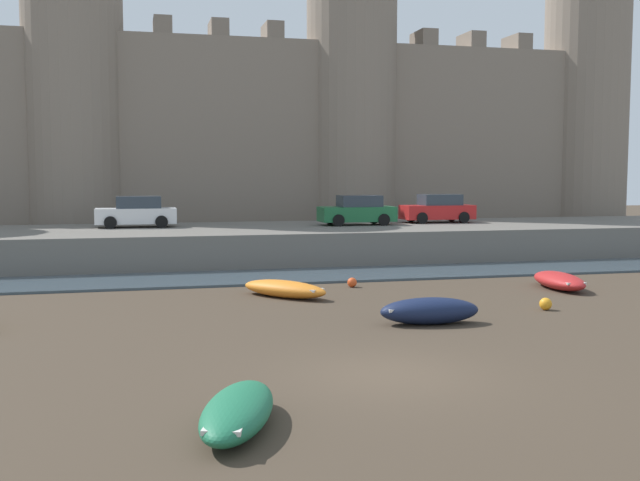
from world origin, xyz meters
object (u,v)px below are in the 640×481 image
at_px(rowboat_foreground_centre, 238,410).
at_px(car_quay_east, 357,211).
at_px(mooring_buoy_near_channel, 546,304).
at_px(rowboat_foreground_left, 284,288).
at_px(car_quay_centre_east, 137,212).
at_px(rowboat_near_channel_right, 430,310).
at_px(car_quay_centre_west, 438,209).
at_px(mooring_buoy_mid_mud, 352,282).
at_px(rowboat_midflat_right, 559,280).

height_order(rowboat_foreground_centre, car_quay_east, car_quay_east).
height_order(mooring_buoy_near_channel, car_quay_east, car_quay_east).
distance_m(rowboat_foreground_centre, mooring_buoy_near_channel, 14.43).
xyz_separation_m(rowboat_foreground_left, car_quay_centre_east, (-5.07, 13.99, 2.13)).
bearing_deg(rowboat_near_channel_right, car_quay_east, 79.62).
bearing_deg(car_quay_centre_west, rowboat_foreground_centre, -119.03).
relative_size(mooring_buoy_near_channel, mooring_buoy_mid_mud, 1.07).
xyz_separation_m(rowboat_near_channel_right, car_quay_centre_east, (-8.27, 19.81, 2.04)).
bearing_deg(rowboat_near_channel_right, rowboat_foreground_left, 118.81).
bearing_deg(rowboat_midflat_right, rowboat_near_channel_right, -145.18).
bearing_deg(rowboat_near_channel_right, car_quay_centre_west, 66.55).
distance_m(rowboat_near_channel_right, mooring_buoy_mid_mud, 7.55).
bearing_deg(rowboat_foreground_left, mooring_buoy_mid_mud, 29.61).
relative_size(rowboat_near_channel_right, car_quay_centre_east, 0.74).
relative_size(mooring_buoy_near_channel, car_quay_centre_west, 0.10).
bearing_deg(mooring_buoy_mid_mud, rowboat_midflat_right, -17.09).
bearing_deg(rowboat_near_channel_right, rowboat_foreground_centre, -130.77).
distance_m(rowboat_foreground_centre, car_quay_centre_west, 31.53).
bearing_deg(mooring_buoy_near_channel, car_quay_centre_east, 124.60).
xyz_separation_m(rowboat_foreground_centre, car_quay_east, (10.14, 26.51, 2.11)).
bearing_deg(rowboat_near_channel_right, car_quay_centre_east, 112.66).
relative_size(rowboat_near_channel_right, car_quay_east, 0.74).
distance_m(rowboat_foreground_left, mooring_buoy_mid_mud, 3.50).
xyz_separation_m(rowboat_foreground_left, car_quay_east, (6.63, 12.91, 2.13)).
bearing_deg(mooring_buoy_near_channel, rowboat_foreground_left, 149.40).
height_order(rowboat_foreground_left, car_quay_centre_west, car_quay_centre_west).
bearing_deg(mooring_buoy_mid_mud, rowboat_foreground_left, -150.39).
bearing_deg(car_quay_centre_west, rowboat_near_channel_right, -113.45).
xyz_separation_m(car_quay_centre_west, car_quay_east, (-5.12, -0.99, 0.00)).
bearing_deg(rowboat_foreground_centre, rowboat_midflat_right, 42.47).
distance_m(rowboat_midflat_right, car_quay_east, 14.28).
relative_size(rowboat_foreground_left, car_quay_east, 0.84).
bearing_deg(rowboat_foreground_left, car_quay_east, 62.84).
bearing_deg(car_quay_east, rowboat_near_channel_right, -100.38).
bearing_deg(car_quay_east, car_quay_centre_east, 174.73).
distance_m(mooring_buoy_mid_mud, car_quay_centre_west, 15.14).
bearing_deg(car_quay_centre_west, mooring_buoy_near_channel, -102.24).
distance_m(rowboat_midflat_right, car_quay_centre_east, 21.58).
xyz_separation_m(rowboat_foreground_centre, car_quay_centre_west, (15.27, 27.51, 2.11)).
xyz_separation_m(mooring_buoy_mid_mud, car_quay_centre_west, (8.71, 12.18, 2.26)).
xyz_separation_m(rowboat_foreground_left, mooring_buoy_near_channel, (7.74, -4.58, -0.12)).
xyz_separation_m(rowboat_foreground_centre, mooring_buoy_mid_mud, (6.56, 15.33, -0.15)).
height_order(rowboat_near_channel_right, car_quay_centre_east, car_quay_centre_east).
xyz_separation_m(rowboat_foreground_centre, car_quay_centre_east, (-1.55, 27.59, 2.11)).
relative_size(rowboat_near_channel_right, mooring_buoy_mid_mud, 8.10).
xyz_separation_m(rowboat_midflat_right, mooring_buoy_near_channel, (-2.92, -3.96, -0.13)).
distance_m(rowboat_foreground_left, car_quay_east, 14.67).
bearing_deg(mooring_buoy_mid_mud, car_quay_centre_west, 54.43).
relative_size(car_quay_centre_west, car_quay_east, 1.00).
bearing_deg(rowboat_near_channel_right, mooring_buoy_mid_mud, 91.18).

